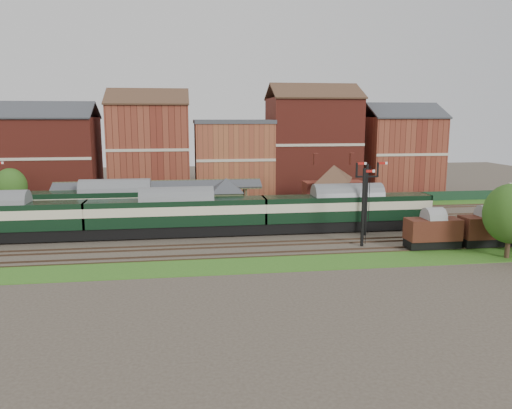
{
  "coord_description": "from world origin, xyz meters",
  "views": [
    {
      "loc": [
        -7.86,
        -54.48,
        13.06
      ],
      "look_at": [
        0.35,
        2.0,
        3.0
      ],
      "focal_mm": 35.0,
      "sensor_mm": 36.0,
      "label": 1
    }
  ],
  "objects": [
    {
      "name": "town_backdrop",
      "position": [
        -0.18,
        25.0,
        7.0
      ],
      "size": [
        69.0,
        10.0,
        16.0
      ],
      "color": "maroon",
      "rests_on": "ground"
    },
    {
      "name": "fence",
      "position": [
        0.0,
        18.0,
        0.75
      ],
      "size": [
        90.0,
        0.12,
        1.5
      ],
      "primitive_type": "cube",
      "color": "#193823",
      "rests_on": "ground"
    },
    {
      "name": "goods_van_b",
      "position": [
        22.5,
        -9.0,
        1.89
      ],
      "size": [
        5.44,
        2.36,
        3.3
      ],
      "color": "black",
      "rests_on": "ground"
    },
    {
      "name": "goods_van_a",
      "position": [
        16.6,
        -9.0,
        1.85
      ],
      "size": [
        5.3,
        2.3,
        3.21
      ],
      "color": "black",
      "rests_on": "ground"
    },
    {
      "name": "signal_box",
      "position": [
        -3.0,
        3.25,
        3.19
      ],
      "size": [
        5.4,
        5.4,
        6.0
      ],
      "color": "#596A4C",
      "rests_on": "ground"
    },
    {
      "name": "tree_back",
      "position": [
        -31.13,
        16.41,
        3.78
      ],
      "size": [
        4.28,
        4.28,
        6.25
      ],
      "color": "#382619",
      "rests_on": "ground"
    },
    {
      "name": "dmu_train",
      "position": [
        -8.71,
        0.0,
        2.6
      ],
      "size": [
        58.18,
        3.06,
        4.47
      ],
      "color": "black",
      "rests_on": "ground"
    },
    {
      "name": "platform_railcar",
      "position": [
        -16.05,
        6.5,
        2.69
      ],
      "size": [
        20.07,
        3.16,
        4.62
      ],
      "color": "black",
      "rests_on": "ground"
    },
    {
      "name": "canopy",
      "position": [
        -11.0,
        9.75,
        4.58
      ],
      "size": [
        26.0,
        3.89,
        4.08
      ],
      "color": "#43482D",
      "rests_on": "platform"
    },
    {
      "name": "ground",
      "position": [
        0.0,
        0.0,
        0.0
      ],
      "size": [
        160.0,
        160.0,
        0.0
      ],
      "primitive_type": "plane",
      "color": "#473D33",
      "rests_on": "ground"
    },
    {
      "name": "station_building",
      "position": [
        12.0,
        9.75,
        3.96
      ],
      "size": [
        8.1,
        8.1,
        5.9
      ],
      "color": "maroon",
      "rests_on": "platform"
    },
    {
      "name": "semaphore_siding",
      "position": [
        10.02,
        -7.0,
        4.16
      ],
      "size": [
        1.23,
        0.25,
        8.0
      ],
      "color": "black",
      "rests_on": "ground"
    },
    {
      "name": "tree_far",
      "position": [
        21.86,
        -13.25,
        4.25
      ],
      "size": [
        4.82,
        4.82,
        7.04
      ],
      "color": "#382619",
      "rests_on": "ground"
    },
    {
      "name": "semaphore_bracket",
      "position": [
        12.04,
        -2.5,
        4.63
      ],
      "size": [
        3.6,
        0.25,
        8.18
      ],
      "color": "black",
      "rests_on": "ground"
    },
    {
      "name": "platform",
      "position": [
        -5.0,
        9.75,
        0.5
      ],
      "size": [
        55.0,
        3.4,
        1.0
      ],
      "primitive_type": "cube",
      "color": "#2D2D2D",
      "rests_on": "ground"
    },
    {
      "name": "grass_front",
      "position": [
        0.0,
        -12.0,
        0.03
      ],
      "size": [
        90.0,
        5.0,
        0.06
      ],
      "primitive_type": "cube",
      "color": "#2D6619",
      "rests_on": "ground"
    },
    {
      "name": "grass_back",
      "position": [
        0.0,
        16.0,
        0.03
      ],
      "size": [
        90.0,
        4.5,
        0.06
      ],
      "primitive_type": "cube",
      "color": "#2D6619",
      "rests_on": "ground"
    },
    {
      "name": "brick_hut",
      "position": [
        5.0,
        3.25,
        1.2
      ],
      "size": [
        3.2,
        2.64,
        2.94
      ],
      "color": "maroon",
      "rests_on": "ground"
    }
  ]
}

